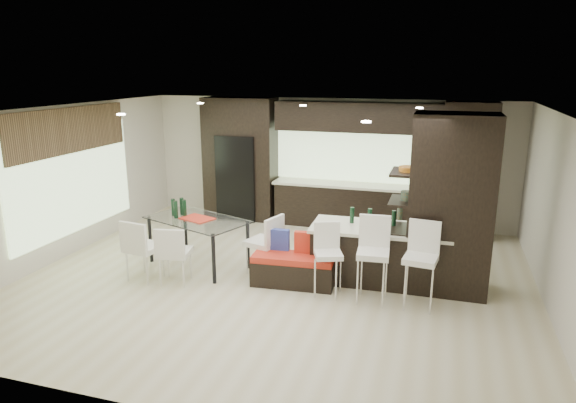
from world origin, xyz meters
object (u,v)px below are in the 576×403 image
(kitchen_island, at_px, (379,254))
(bench, at_px, (293,270))
(stool_mid, at_px, (372,269))
(dining_table, at_px, (198,242))
(stool_right, at_px, (420,274))
(stool_left, at_px, (328,267))
(chair_near, at_px, (175,256))
(chair_end, at_px, (263,246))
(chair_far, at_px, (144,252))
(floor_vase, at_px, (398,237))

(kitchen_island, xyz_separation_m, bench, (-1.27, -0.56, -0.20))
(bench, bearing_deg, kitchen_island, 19.42)
(stool_mid, height_order, dining_table, stool_mid)
(stool_right, distance_m, dining_table, 3.78)
(kitchen_island, height_order, stool_left, kitchen_island)
(chair_near, xyz_separation_m, chair_end, (1.19, 0.80, 0.02))
(chair_far, distance_m, chair_end, 1.91)
(stool_mid, xyz_separation_m, chair_far, (-3.61, -0.25, -0.04))
(chair_near, distance_m, chair_end, 1.44)
(chair_near, bearing_deg, chair_far, 171.16)
(kitchen_island, bearing_deg, dining_table, -178.34)
(stool_right, xyz_separation_m, floor_vase, (-0.43, 1.41, 0.05))
(dining_table, bearing_deg, stool_mid, 9.68)
(dining_table, bearing_deg, stool_right, 11.55)
(stool_left, height_order, chair_end, chair_end)
(stool_mid, bearing_deg, dining_table, 164.83)
(stool_right, bearing_deg, floor_vase, 113.93)
(chair_end, bearing_deg, stool_right, -86.10)
(kitchen_island, distance_m, bench, 1.40)
(stool_left, xyz_separation_m, stool_mid, (0.66, -0.03, 0.07))
(kitchen_island, bearing_deg, floor_vase, 67.01)
(bench, height_order, floor_vase, floor_vase)
(floor_vase, height_order, chair_near, floor_vase)
(bench, xyz_separation_m, chair_end, (-0.61, 0.34, 0.22))
(stool_mid, distance_m, bench, 1.31)
(kitchen_island, distance_m, stool_mid, 0.79)
(stool_left, relative_size, dining_table, 0.51)
(chair_near, distance_m, chair_far, 0.54)
(stool_left, xyz_separation_m, dining_table, (-2.41, 0.54, -0.03))
(dining_table, height_order, chair_near, chair_near)
(chair_far, bearing_deg, stool_right, 11.20)
(stool_left, bearing_deg, kitchen_island, 27.52)
(floor_vase, bearing_deg, stool_mid, -99.42)
(dining_table, xyz_separation_m, chair_end, (1.19, 0.00, 0.05))
(floor_vase, relative_size, dining_table, 0.64)
(bench, height_order, dining_table, dining_table)
(stool_right, height_order, chair_end, stool_right)
(floor_vase, height_order, dining_table, floor_vase)
(stool_mid, xyz_separation_m, bench, (-1.27, 0.23, -0.26))
(chair_near, bearing_deg, floor_vase, 16.05)
(stool_right, bearing_deg, dining_table, 178.49)
(kitchen_island, bearing_deg, chair_near, -164.02)
(kitchen_island, bearing_deg, chair_end, -175.75)
(bench, distance_m, dining_table, 1.85)
(kitchen_island, xyz_separation_m, stool_mid, (-0.00, -0.79, 0.06))
(chair_near, xyz_separation_m, chair_far, (-0.54, -0.02, 0.03))
(stool_mid, xyz_separation_m, chair_near, (-3.07, -0.24, -0.07))
(bench, distance_m, chair_far, 2.40)
(stool_right, bearing_deg, stool_mid, -172.65)
(chair_near, bearing_deg, kitchen_island, 7.96)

